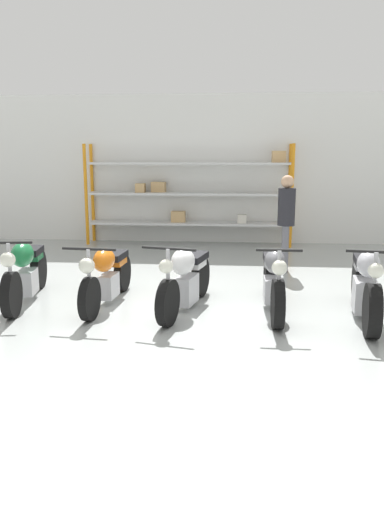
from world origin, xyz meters
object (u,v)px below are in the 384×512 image
at_px(motorcycle_grey, 273,280).
at_px(motorcycle_green, 26,271).
at_px(motorcycle_orange, 107,274).
at_px(motorcycle_white, 186,278).
at_px(shelving_rack, 189,194).
at_px(motorcycle_silver, 366,286).
at_px(person_browsing, 286,215).

bearing_deg(motorcycle_grey, motorcycle_green, -92.58).
relative_size(motorcycle_green, motorcycle_orange, 1.04).
distance_m(motorcycle_orange, motorcycle_white, 1.18).
bearing_deg(shelving_rack, motorcycle_silver, -62.11).
relative_size(shelving_rack, motorcycle_green, 2.30).
distance_m(shelving_rack, person_browsing, 3.45).
relative_size(motorcycle_orange, motorcycle_silver, 0.96).
xyz_separation_m(motorcycle_green, person_browsing, (4.05, 2.34, 0.59)).
height_order(motorcycle_grey, motorcycle_silver, motorcycle_silver).
bearing_deg(motorcycle_green, motorcycle_grey, 79.48).
relative_size(motorcycle_green, person_browsing, 1.20).
xyz_separation_m(motorcycle_white, person_browsing, (1.63, 2.52, 0.61)).
distance_m(shelving_rack, motorcycle_silver, 6.21).
xyz_separation_m(motorcycle_green, motorcycle_orange, (1.25, -0.05, -0.02)).
bearing_deg(motorcycle_white, motorcycle_grey, 104.94).
distance_m(motorcycle_silver, person_browsing, 2.88).
height_order(motorcycle_orange, motorcycle_silver, motorcycle_silver).
bearing_deg(motorcycle_silver, person_browsing, -155.57).
bearing_deg(motorcycle_grey, person_browsing, 170.44).
bearing_deg(motorcycle_orange, person_browsing, 134.83).
xyz_separation_m(motorcycle_grey, motorcycle_silver, (1.21, -0.21, -0.01)).
distance_m(motorcycle_white, motorcycle_grey, 1.23).
relative_size(motorcycle_orange, motorcycle_white, 1.02).
xyz_separation_m(motorcycle_white, motorcycle_grey, (1.23, 0.04, -0.01)).
relative_size(motorcycle_green, motorcycle_white, 1.06).
bearing_deg(motorcycle_green, motorcycle_orange, 79.41).
bearing_deg(motorcycle_silver, motorcycle_orange, -87.07).
bearing_deg(motorcycle_orange, motorcycle_green, -87.91).
distance_m(motorcycle_white, person_browsing, 3.07).
relative_size(shelving_rack, person_browsing, 2.77).
height_order(motorcycle_orange, motorcycle_grey, motorcycle_grey).
bearing_deg(motorcycle_silver, motorcycle_green, -86.43).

